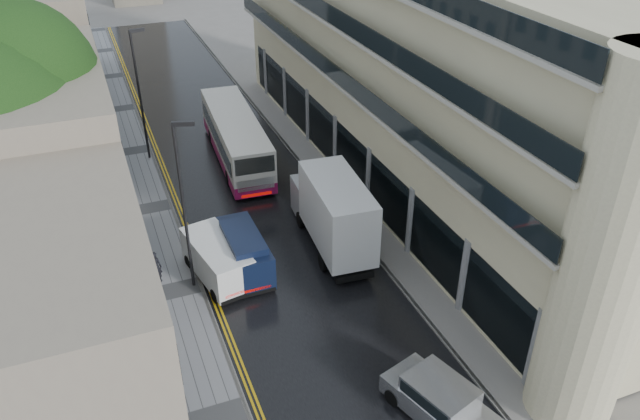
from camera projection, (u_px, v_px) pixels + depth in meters
road at (244, 192)px, 38.73m from camera, size 9.00×85.00×0.02m
left_sidewalk at (149, 209)px, 36.87m from camera, size 2.70×85.00×0.12m
right_sidewalk at (325, 176)px, 40.40m from camera, size 1.80×85.00×0.12m
old_shop_row at (61, 108)px, 34.64m from camera, size 4.50×56.00×12.00m
modern_block at (411, 70)px, 37.13m from camera, size 8.00×40.00×14.00m
tree_far at (8, 93)px, 36.04m from camera, size 9.24×9.24×12.46m
cream_bus at (227, 162)px, 38.67m from camera, size 3.35×11.77×3.17m
white_lorry at (323, 235)px, 30.76m from camera, size 3.05×8.28×4.26m
white_van at (214, 284)px, 29.14m from camera, size 2.83×4.94×2.10m
navy_van at (235, 273)px, 29.60m from camera, size 1.94×4.77×2.42m
pedestrian at (155, 267)px, 30.42m from camera, size 0.74×0.62×1.74m
lamp_post_near at (184, 210)px, 28.39m from camera, size 0.99×0.50×8.59m
lamp_post_far at (140, 97)px, 40.32m from camera, size 0.99×0.35×8.65m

